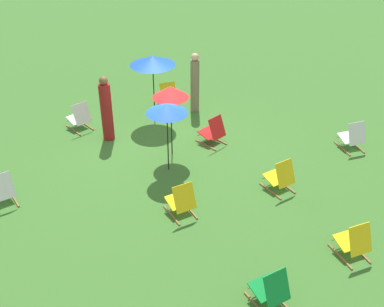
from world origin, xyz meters
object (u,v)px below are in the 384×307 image
deckchair_10 (213,132)px  umbrella_0 (152,61)px  umbrella_2 (167,109)px  person_1 (195,83)px  person_0 (106,110)px  deckchair_0 (80,118)px  deckchair_5 (181,201)px  deckchair_8 (167,96)px  deckchair_9 (280,177)px  deckchair_7 (353,137)px  deckchair_4 (271,290)px  deckchair_1 (2,190)px  umbrella_1 (171,92)px  deckchair_6 (354,242)px

deckchair_10 → umbrella_0: size_ratio=0.43×
umbrella_2 → person_1: size_ratio=0.99×
umbrella_0 → person_0: 1.92m
deckchair_0 → deckchair_5: same height
deckchair_8 → deckchair_9: (-0.07, 5.24, 0.00)m
deckchair_9 → umbrella_2: bearing=-51.3°
deckchair_7 → deckchair_9: same height
deckchair_4 → person_0: 6.93m
deckchair_5 → umbrella_2: 2.25m
person_0 → deckchair_1: bearing=48.1°
deckchair_0 → deckchair_1: bearing=30.4°
deckchair_7 → deckchair_9: bearing=21.9°
deckchair_0 → umbrella_1: 3.31m
person_0 → deckchair_10: bearing=166.3°
deckchair_4 → umbrella_2: size_ratio=0.46×
umbrella_0 → person_0: size_ratio=1.07×
deckchair_6 → person_1: 7.07m
umbrella_2 → deckchair_6: bearing=108.5°
deckchair_8 → person_1: (-0.58, 0.69, 0.53)m
deckchair_10 → deckchair_6: bearing=75.7°
deckchair_5 → deckchair_6: (-2.18, 2.90, 0.00)m
person_0 → person_1: (-2.94, -0.19, 0.02)m
deckchair_1 → umbrella_1: size_ratio=0.43×
person_1 → deckchair_1: bearing=-159.1°
deckchair_6 → umbrella_0: umbrella_0 is taller
deckchair_6 → deckchair_8: bearing=-81.8°
deckchair_5 → deckchair_7: (-5.28, 0.02, 0.00)m
deckchair_4 → deckchair_10: same height
deckchair_5 → person_0: bearing=-87.3°
deckchair_10 → deckchair_1: bearing=-16.2°
person_1 → deckchair_5: bearing=-119.6°
deckchair_5 → deckchair_8: size_ratio=0.98×
deckchair_0 → deckchair_8: bearing=168.1°
deckchair_4 → deckchair_6: 2.16m
deckchair_8 → person_0: size_ratio=0.46×
deckchair_9 → umbrella_2: size_ratio=0.46×
person_1 → deckchair_7: bearing=-54.5°
deckchair_5 → person_1: (-2.94, -4.11, 0.53)m
umbrella_0 → deckchair_9: bearing=99.6°
deckchair_4 → umbrella_1: bearing=-99.9°
deckchair_1 → deckchair_10: same height
deckchair_8 → umbrella_2: bearing=75.2°
deckchair_6 → person_1: size_ratio=0.45×
deckchair_4 → umbrella_2: 4.91m
deckchair_6 → deckchair_7: same height
deckchair_8 → deckchair_9: same height
umbrella_1 → person_0: bearing=-56.2°
deckchair_7 → umbrella_1: umbrella_1 is taller
deckchair_0 → umbrella_1: (-1.56, 2.56, 1.42)m
deckchair_9 → person_0: bearing=-62.2°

